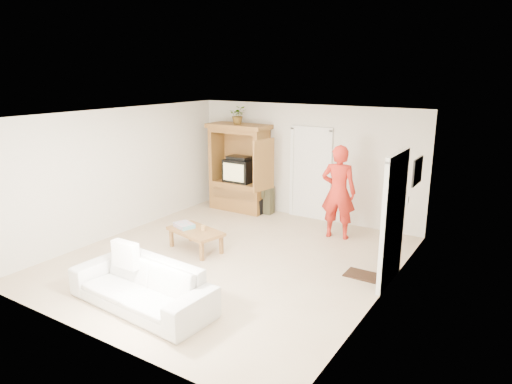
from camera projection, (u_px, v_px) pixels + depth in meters
floor at (230, 259)px, 8.30m from camera, size 6.00×6.00×0.00m
ceiling at (228, 115)px, 7.63m from camera, size 6.00×6.00×0.00m
wall_back at (305, 162)px, 10.42m from camera, size 5.50×0.00×5.50m
wall_front at (85, 242)px, 5.51m from camera, size 5.50×0.00×5.50m
wall_left at (120, 172)px, 9.39m from camera, size 0.00×6.00×6.00m
wall_right at (385, 215)px, 6.55m from camera, size 0.00×6.00×6.00m
armoire at (240, 173)px, 11.06m from camera, size 1.82×1.14×2.10m
door_back at (310, 175)px, 10.39m from camera, size 0.85×0.05×2.04m
doorway_right at (394, 222)px, 7.12m from camera, size 0.05×0.90×2.04m
framed_picture at (418, 171)px, 8.03m from camera, size 0.03×0.60×0.48m
doormat at (363, 275)px, 7.60m from camera, size 0.60×0.40×0.02m
plant at (238, 115)px, 10.68m from camera, size 0.50×0.49×0.43m
man at (338, 192)px, 9.15m from camera, size 0.77×0.58×1.92m
sofa at (141, 285)px, 6.54m from camera, size 2.31×1.03×0.66m
coffee_table at (196, 232)px, 8.61m from camera, size 1.20×0.84×0.41m
towel at (184, 225)px, 8.73m from camera, size 0.45×0.39×0.08m
candle at (203, 228)px, 8.55m from camera, size 0.08×0.08×0.10m
backpack_black at (257, 207)px, 10.88m from camera, size 0.31×0.20×0.36m
backpack_olive at (266, 200)px, 10.90m from camera, size 0.37×0.28×0.66m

